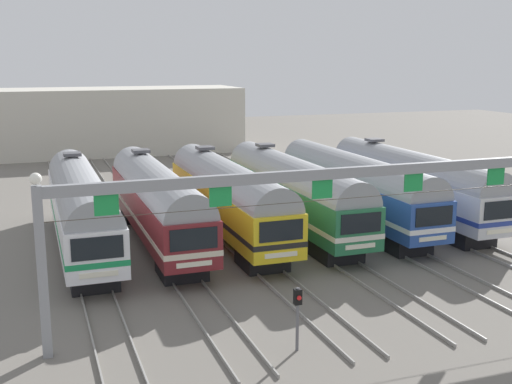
{
  "coord_description": "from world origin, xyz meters",
  "views": [
    {
      "loc": [
        -13.45,
        -37.01,
        10.88
      ],
      "look_at": [
        -0.15,
        0.4,
        2.64
      ],
      "focal_mm": 45.04,
      "sensor_mm": 36.0,
      "label": 1
    }
  ],
  "objects_px": {
    "commuter_train_yellow": "(227,195)",
    "commuter_train_white": "(81,205)",
    "commuter_train_silver": "(411,181)",
    "commuter_train_blue": "(354,186)",
    "catenary_gantry": "(369,191)",
    "yard_signal_mast": "(298,307)",
    "commuter_train_green": "(292,190)",
    "commuter_train_maroon": "(157,200)"
  },
  "relations": [
    {
      "from": "catenary_gantry",
      "to": "commuter_train_white",
      "type": "bearing_deg",
      "value": 129.01
    },
    {
      "from": "commuter_train_maroon",
      "to": "commuter_train_yellow",
      "type": "height_order",
      "value": "same"
    },
    {
      "from": "commuter_train_white",
      "to": "catenary_gantry",
      "type": "distance_m",
      "value": 17.58
    },
    {
      "from": "commuter_train_green",
      "to": "commuter_train_silver",
      "type": "xyz_separation_m",
      "value": [
        8.75,
        0.0,
        0.0
      ]
    },
    {
      "from": "commuter_train_green",
      "to": "commuter_train_white",
      "type": "bearing_deg",
      "value": 180.0
    },
    {
      "from": "commuter_train_green",
      "to": "yard_signal_mast",
      "type": "bearing_deg",
      "value": -112.1
    },
    {
      "from": "commuter_train_silver",
      "to": "commuter_train_white",
      "type": "bearing_deg",
      "value": 180.0
    },
    {
      "from": "commuter_train_yellow",
      "to": "commuter_train_silver",
      "type": "relative_size",
      "value": 1.0
    },
    {
      "from": "commuter_train_maroon",
      "to": "commuter_train_green",
      "type": "xyz_separation_m",
      "value": [
        8.75,
        0.0,
        0.0
      ]
    },
    {
      "from": "commuter_train_blue",
      "to": "yard_signal_mast",
      "type": "height_order",
      "value": "commuter_train_blue"
    },
    {
      "from": "commuter_train_blue",
      "to": "catenary_gantry",
      "type": "distance_m",
      "value": 15.24
    },
    {
      "from": "commuter_train_maroon",
      "to": "commuter_train_yellow",
      "type": "bearing_deg",
      "value": 0.0
    },
    {
      "from": "commuter_train_white",
      "to": "catenary_gantry",
      "type": "height_order",
      "value": "catenary_gantry"
    },
    {
      "from": "commuter_train_maroon",
      "to": "commuter_train_silver",
      "type": "distance_m",
      "value": 17.5
    },
    {
      "from": "commuter_train_white",
      "to": "commuter_train_blue",
      "type": "height_order",
      "value": "commuter_train_white"
    },
    {
      "from": "commuter_train_green",
      "to": "commuter_train_silver",
      "type": "distance_m",
      "value": 8.75
    },
    {
      "from": "commuter_train_silver",
      "to": "commuter_train_blue",
      "type": "bearing_deg",
      "value": -179.94
    },
    {
      "from": "yard_signal_mast",
      "to": "commuter_train_blue",
      "type": "bearing_deg",
      "value": 55.91
    },
    {
      "from": "commuter_train_yellow",
      "to": "yard_signal_mast",
      "type": "relative_size",
      "value": 7.18
    },
    {
      "from": "commuter_train_yellow",
      "to": "catenary_gantry",
      "type": "relative_size",
      "value": 0.67
    },
    {
      "from": "commuter_train_green",
      "to": "commuter_train_silver",
      "type": "relative_size",
      "value": 1.0
    },
    {
      "from": "commuter_train_white",
      "to": "catenary_gantry",
      "type": "bearing_deg",
      "value": -50.99
    },
    {
      "from": "commuter_train_yellow",
      "to": "commuter_train_white",
      "type": "bearing_deg",
      "value": 180.0
    },
    {
      "from": "commuter_train_blue",
      "to": "catenary_gantry",
      "type": "height_order",
      "value": "catenary_gantry"
    },
    {
      "from": "commuter_train_maroon",
      "to": "commuter_train_green",
      "type": "distance_m",
      "value": 8.75
    },
    {
      "from": "commuter_train_blue",
      "to": "catenary_gantry",
      "type": "relative_size",
      "value": 0.67
    },
    {
      "from": "commuter_train_white",
      "to": "commuter_train_silver",
      "type": "bearing_deg",
      "value": 0.0
    },
    {
      "from": "commuter_train_green",
      "to": "catenary_gantry",
      "type": "bearing_deg",
      "value": -99.2
    },
    {
      "from": "commuter_train_yellow",
      "to": "commuter_train_green",
      "type": "height_order",
      "value": "same"
    },
    {
      "from": "commuter_train_white",
      "to": "commuter_train_silver",
      "type": "relative_size",
      "value": 1.0
    },
    {
      "from": "commuter_train_yellow",
      "to": "commuter_train_green",
      "type": "xyz_separation_m",
      "value": [
        4.37,
        0.0,
        0.0
      ]
    },
    {
      "from": "commuter_train_maroon",
      "to": "commuter_train_yellow",
      "type": "relative_size",
      "value": 1.0
    },
    {
      "from": "commuter_train_yellow",
      "to": "yard_signal_mast",
      "type": "bearing_deg",
      "value": -97.71
    },
    {
      "from": "commuter_train_maroon",
      "to": "commuter_train_blue",
      "type": "height_order",
      "value": "commuter_train_maroon"
    },
    {
      "from": "commuter_train_green",
      "to": "yard_signal_mast",
      "type": "xyz_separation_m",
      "value": [
        -6.56,
        -16.16,
        -0.92
      ]
    },
    {
      "from": "commuter_train_silver",
      "to": "catenary_gantry",
      "type": "relative_size",
      "value": 0.67
    },
    {
      "from": "commuter_train_yellow",
      "to": "yard_signal_mast",
      "type": "height_order",
      "value": "commuter_train_yellow"
    },
    {
      "from": "commuter_train_silver",
      "to": "yard_signal_mast",
      "type": "height_order",
      "value": "commuter_train_silver"
    },
    {
      "from": "commuter_train_blue",
      "to": "catenary_gantry",
      "type": "bearing_deg",
      "value": -115.93
    },
    {
      "from": "commuter_train_yellow",
      "to": "catenary_gantry",
      "type": "xyz_separation_m",
      "value": [
        2.19,
        -13.5,
        2.69
      ]
    },
    {
      "from": "commuter_train_maroon",
      "to": "commuter_train_green",
      "type": "height_order",
      "value": "same"
    },
    {
      "from": "commuter_train_yellow",
      "to": "commuter_train_silver",
      "type": "bearing_deg",
      "value": 0.0
    }
  ]
}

